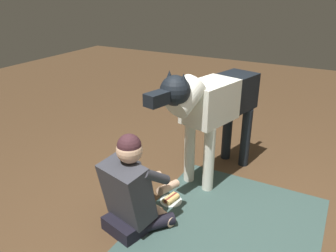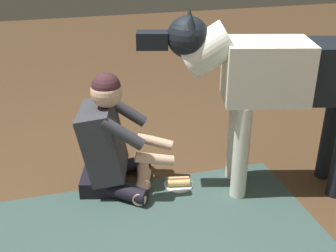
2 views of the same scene
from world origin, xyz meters
The scene contains 5 objects.
ground_plane centered at (0.00, 0.00, 0.00)m, with size 13.24×13.24×0.00m, color #4E3622.
area_rug centered at (0.22, 0.19, 0.00)m, with size 2.30×1.46×0.01m, color #354C47.
person_sitting_on_floor centered at (0.27, -0.53, 0.36)m, with size 0.72×0.58×0.87m.
large_dog centered at (-0.78, -0.26, 0.83)m, with size 1.63×0.59×1.25m.
hot_dog_on_plate centered at (-0.19, -0.41, 0.03)m, with size 0.21×0.21×0.06m.
Camera 1 is at (2.17, 0.83, 1.93)m, focal length 35.83 mm.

